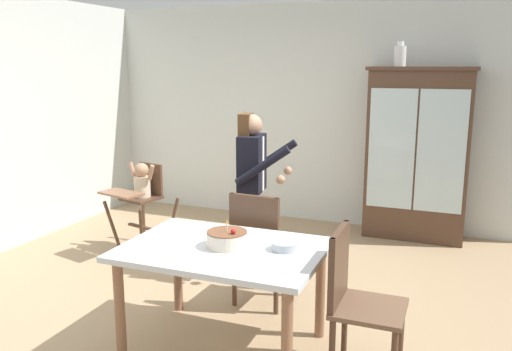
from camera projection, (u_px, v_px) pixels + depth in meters
name	position (u px, v px, depth m)	size (l,w,h in m)	color
ground_plane	(213.00, 299.00, 4.47)	(6.24, 6.24, 0.00)	tan
wall_back	(305.00, 114.00, 6.57)	(5.32, 0.06, 2.70)	silver
china_cabinet	(417.00, 154.00, 5.90)	(1.16, 0.48, 1.94)	#4C3323
ceramic_vase	(400.00, 55.00, 5.77)	(0.13, 0.13, 0.27)	white
high_chair_with_toddler	(141.00, 191.00, 5.54)	(0.69, 0.77, 0.95)	#4C3323
adult_person	(253.00, 176.00, 4.77)	(0.56, 0.55, 1.53)	#3D4C6B
dining_table	(223.00, 260.00, 3.60)	(1.36, 0.97, 0.74)	silver
birthday_cake	(227.00, 239.00, 3.57)	(0.28, 0.28, 0.19)	beige
serving_bowl	(284.00, 246.00, 3.51)	(0.18, 0.18, 0.06)	#B2BCC6
dining_chair_far_side	(259.00, 241.00, 4.25)	(0.46, 0.46, 0.96)	#4C3323
dining_chair_right_end	(353.00, 292.00, 3.29)	(0.44, 0.44, 0.96)	#4C3323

